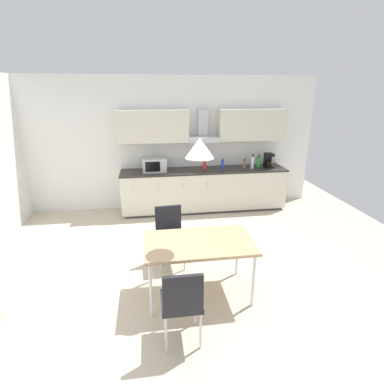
{
  "coord_description": "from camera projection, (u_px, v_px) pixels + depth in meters",
  "views": [
    {
      "loc": [
        -0.29,
        -3.45,
        2.45
      ],
      "look_at": [
        0.33,
        0.77,
        1.0
      ],
      "focal_mm": 28.0,
      "sensor_mm": 36.0,
      "label": 1
    }
  ],
  "objects": [
    {
      "name": "chair_near_left",
      "position": [
        182.0,
        300.0,
        2.89
      ],
      "size": [
        0.4,
        0.4,
        0.87
      ],
      "color": "black",
      "rests_on": "ground_plane"
    },
    {
      "name": "bottle_green",
      "position": [
        259.0,
        162.0,
        6.43
      ],
      "size": [
        0.08,
        0.08,
        0.26
      ],
      "color": "green",
      "rests_on": "kitchen_counter"
    },
    {
      "name": "wall_back",
      "position": [
        162.0,
        144.0,
        6.33
      ],
      "size": [
        6.62,
        0.1,
        2.75
      ],
      "primitive_type": "cube",
      "color": "white",
      "rests_on": "ground_plane"
    },
    {
      "name": "chair_far_left",
      "position": [
        169.0,
        230.0,
        4.33
      ],
      "size": [
        0.43,
        0.43,
        0.87
      ],
      "color": "black",
      "rests_on": "ground_plane"
    },
    {
      "name": "bottle_brown",
      "position": [
        244.0,
        164.0,
        6.35
      ],
      "size": [
        0.06,
        0.06,
        0.2
      ],
      "color": "brown",
      "rests_on": "kitchen_counter"
    },
    {
      "name": "bottle_blue",
      "position": [
        223.0,
        164.0,
        6.31
      ],
      "size": [
        0.06,
        0.06,
        0.21
      ],
      "color": "blue",
      "rests_on": "kitchen_counter"
    },
    {
      "name": "upper_wall_cabinets",
      "position": [
        203.0,
        126.0,
        6.12
      ],
      "size": [
        3.43,
        0.4,
        0.64
      ],
      "color": "beige"
    },
    {
      "name": "microwave",
      "position": [
        155.0,
        165.0,
        6.06
      ],
      "size": [
        0.48,
        0.35,
        0.28
      ],
      "color": "#ADADB2",
      "rests_on": "kitchen_counter"
    },
    {
      "name": "dining_table",
      "position": [
        199.0,
        245.0,
        3.61
      ],
      "size": [
        1.31,
        0.78,
        0.73
      ],
      "color": "tan",
      "rests_on": "ground_plane"
    },
    {
      "name": "bottle_red",
      "position": [
        205.0,
        165.0,
        6.25
      ],
      "size": [
        0.08,
        0.08,
        0.22
      ],
      "color": "red",
      "rests_on": "kitchen_counter"
    },
    {
      "name": "kitchen_counter",
      "position": [
        204.0,
        189.0,
        6.39
      ],
      "size": [
        3.45,
        0.69,
        0.88
      ],
      "color": "#333333",
      "rests_on": "ground_plane"
    },
    {
      "name": "ground_plane",
      "position": [
        176.0,
        281.0,
        4.06
      ],
      "size": [
        8.27,
        8.54,
        0.02
      ],
      "primitive_type": "cube",
      "color": "beige"
    },
    {
      "name": "backsplash_tile",
      "position": [
        202.0,
        154.0,
        6.46
      ],
      "size": [
        3.43,
        0.02,
        0.51
      ],
      "primitive_type": "cube",
      "color": "silver",
      "rests_on": "kitchen_counter"
    },
    {
      "name": "pendant_lamp",
      "position": [
        200.0,
        148.0,
        3.22
      ],
      "size": [
        0.32,
        0.32,
        0.22
      ],
      "primitive_type": "cone",
      "color": "silver"
    },
    {
      "name": "coffee_maker",
      "position": [
        268.0,
        160.0,
        6.42
      ],
      "size": [
        0.18,
        0.19,
        0.3
      ],
      "color": "black",
      "rests_on": "kitchen_counter"
    },
    {
      "name": "bottle_white",
      "position": [
        252.0,
        162.0,
        6.29
      ],
      "size": [
        0.07,
        0.07,
        0.31
      ],
      "color": "white",
      "rests_on": "kitchen_counter"
    }
  ]
}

